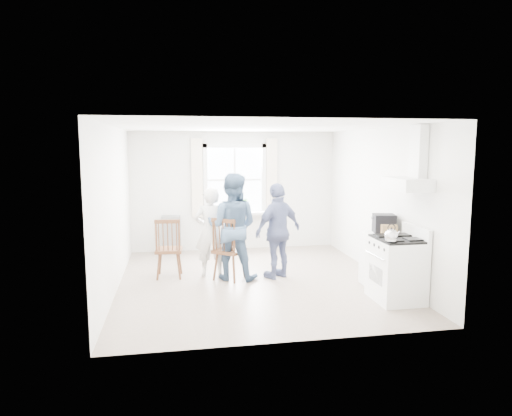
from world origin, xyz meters
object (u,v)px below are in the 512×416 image
(person_right, at_px, (278,231))
(stereo_stack, at_px, (384,223))
(gas_stove, at_px, (397,269))
(windsor_chair_a, at_px, (168,242))
(windsor_chair_b, at_px, (226,242))
(person_left, at_px, (211,232))
(person_mid, at_px, (232,227))
(low_cabinet, at_px, (380,259))

(person_right, bearing_deg, stereo_stack, 123.54)
(gas_stove, distance_m, person_right, 2.11)
(gas_stove, bearing_deg, windsor_chair_a, 152.69)
(person_right, bearing_deg, windsor_chair_a, -36.63)
(stereo_stack, height_order, person_right, person_right)
(windsor_chair_b, bearing_deg, person_right, 2.74)
(windsor_chair_b, xyz_separation_m, person_right, (0.92, 0.04, 0.16))
(windsor_chair_a, relative_size, windsor_chair_b, 0.97)
(person_left, xyz_separation_m, person_mid, (0.35, -0.24, 0.13))
(stereo_stack, distance_m, person_mid, 2.52)
(person_mid, height_order, person_right, person_mid)
(low_cabinet, bearing_deg, windsor_chair_b, 163.29)
(stereo_stack, distance_m, person_left, 2.94)
(stereo_stack, bearing_deg, person_left, 157.57)
(gas_stove, distance_m, windsor_chair_b, 2.79)
(gas_stove, bearing_deg, person_right, 134.72)
(stereo_stack, bearing_deg, person_right, 152.67)
(low_cabinet, distance_m, windsor_chair_b, 2.57)
(low_cabinet, height_order, windsor_chair_b, windsor_chair_b)
(stereo_stack, bearing_deg, windsor_chair_a, 162.95)
(windsor_chair_a, height_order, person_left, person_left)
(windsor_chair_b, xyz_separation_m, person_mid, (0.13, 0.11, 0.25))
(low_cabinet, xyz_separation_m, person_mid, (-2.33, 0.85, 0.47))
(windsor_chair_b, bearing_deg, gas_stove, -31.07)
(low_cabinet, xyz_separation_m, person_left, (-2.68, 1.09, 0.34))
(gas_stove, distance_m, stereo_stack, 0.88)
(low_cabinet, bearing_deg, gas_stove, -95.68)
(low_cabinet, relative_size, stereo_stack, 2.30)
(person_mid, bearing_deg, windsor_chair_b, 61.04)
(gas_stove, xyz_separation_m, person_mid, (-2.26, 1.55, 0.43))
(person_left, bearing_deg, gas_stove, 149.21)
(person_mid, relative_size, person_right, 1.10)
(gas_stove, bearing_deg, low_cabinet, 84.32)
(person_mid, bearing_deg, windsor_chair_a, 10.35)
(stereo_stack, relative_size, windsor_chair_a, 0.37)
(person_left, bearing_deg, windsor_chair_a, 8.37)
(windsor_chair_b, relative_size, person_right, 0.66)
(gas_stove, bearing_deg, stereo_stack, 81.47)
(person_left, distance_m, person_right, 1.18)
(person_mid, distance_m, person_right, 0.80)
(windsor_chair_a, bearing_deg, windsor_chair_b, -16.84)
(low_cabinet, height_order, person_right, person_right)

